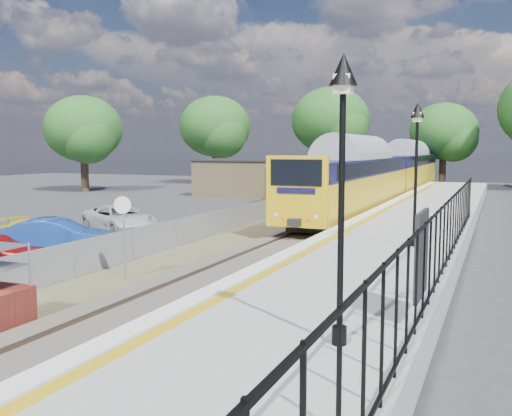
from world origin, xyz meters
The scene contains 15 objects.
ground centered at (0.00, 0.00, 0.00)m, with size 120.00×120.00×0.00m, color #2D2D30.
track_bed centered at (-0.47, 9.67, 0.09)m, with size 5.90×80.00×0.29m.
platform centered at (4.20, 8.00, 0.45)m, with size 5.00×70.00×0.90m, color gray.
platform_edge centered at (2.14, 8.00, 0.90)m, with size 0.90×70.00×0.01m.
victorian_lamp_south centered at (5.50, -4.00, 4.30)m, with size 0.44×0.44×4.60m.
victorian_lamp_north centered at (5.30, 6.00, 4.30)m, with size 0.44×0.44×4.60m.
palisade_fence centered at (6.55, 2.24, 1.84)m, with size 0.12×26.00×2.00m.
wire_fence centered at (-4.20, 12.00, 0.60)m, with size 0.06×52.00×1.20m.
outbuilding centered at (-10.91, 31.21, 1.52)m, with size 10.80×10.10×3.12m.
tree_line centered at (1.40, 42.00, 6.61)m, with size 56.80×43.80×11.88m.
train centered at (0.00, 30.13, 2.34)m, with size 2.82×40.83×3.51m.
speed_sign centered at (-2.61, 1.36, 1.76)m, with size 0.51×0.20×2.61m.
car_blue centered at (-7.47, 3.77, 0.71)m, with size 1.51×4.32×1.42m, color #193E97.
car_yellow centered at (-9.81, 5.29, 0.56)m, with size 1.56×3.84×1.12m, color yellow.
car_white centered at (-9.16, 9.92, 0.65)m, with size 2.14×4.65×1.29m, color silver.
Camera 1 is at (7.77, -12.70, 4.05)m, focal length 40.00 mm.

